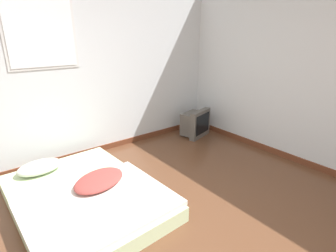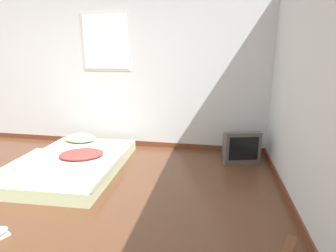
{
  "view_description": "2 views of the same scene",
  "coord_description": "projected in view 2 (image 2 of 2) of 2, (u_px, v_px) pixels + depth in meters",
  "views": [
    {
      "loc": [
        -0.8,
        -1.27,
        1.81
      ],
      "look_at": [
        1.32,
        1.46,
        0.58
      ],
      "focal_mm": 28.0,
      "sensor_mm": 36.0,
      "label": 1
    },
    {
      "loc": [
        2.0,
        -1.97,
        1.58
      ],
      "look_at": [
        1.33,
        1.55,
        0.64
      ],
      "focal_mm": 28.0,
      "sensor_mm": 36.0,
      "label": 2
    }
  ],
  "objects": [
    {
      "name": "ground_plane",
      "position": [
        10.0,
        220.0,
        2.63
      ],
      "size": [
        20.0,
        20.0,
        0.0
      ],
      "primitive_type": "plane",
      "color": "brown"
    },
    {
      "name": "crt_tv",
      "position": [
        240.0,
        147.0,
        4.06
      ],
      "size": [
        0.57,
        0.47,
        0.5
      ],
      "color": "#56514C",
      "rests_on": "ground_plane"
    },
    {
      "name": "mattress_bed",
      "position": [
        72.0,
        162.0,
        3.78
      ],
      "size": [
        1.46,
        1.99,
        0.31
      ],
      "color": "beige",
      "rests_on": "ground_plane"
    },
    {
      "name": "wall_back",
      "position": [
        105.0,
        74.0,
        4.67
      ],
      "size": [
        8.08,
        0.08,
        2.6
      ],
      "color": "silver",
      "rests_on": "ground_plane"
    }
  ]
}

